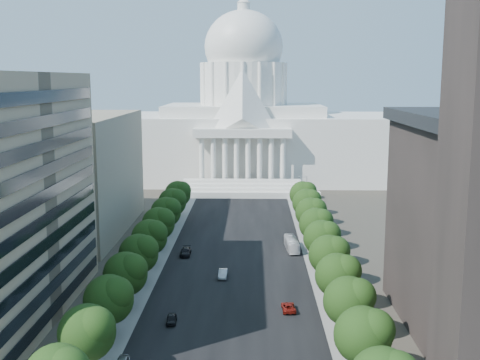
# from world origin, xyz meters

# --- Properties ---
(road_asphalt) EXTENTS (30.00, 260.00, 0.01)m
(road_asphalt) POSITION_xyz_m (0.00, 90.00, 0.00)
(road_asphalt) COLOR black
(road_asphalt) RESTS_ON ground
(sidewalk_left) EXTENTS (8.00, 260.00, 0.02)m
(sidewalk_left) POSITION_xyz_m (-19.00, 90.00, 0.00)
(sidewalk_left) COLOR gray
(sidewalk_left) RESTS_ON ground
(sidewalk_right) EXTENTS (8.00, 260.00, 0.02)m
(sidewalk_right) POSITION_xyz_m (19.00, 90.00, 0.00)
(sidewalk_right) COLOR gray
(sidewalk_right) RESTS_ON ground
(capitol) EXTENTS (120.00, 56.00, 73.00)m
(capitol) POSITION_xyz_m (0.00, 184.89, 20.01)
(capitol) COLOR white
(capitol) RESTS_ON ground
(office_block_left_far) EXTENTS (38.00, 52.00, 30.00)m
(office_block_left_far) POSITION_xyz_m (-48.00, 100.00, 15.00)
(office_block_left_far) COLOR gray
(office_block_left_far) RESTS_ON ground
(tree_l_b) EXTENTS (7.79, 7.60, 9.97)m
(tree_l_b) POSITION_xyz_m (-17.66, 23.81, 6.45)
(tree_l_b) COLOR #33261C
(tree_l_b) RESTS_ON ground
(tree_l_c) EXTENTS (7.79, 7.60, 9.97)m
(tree_l_c) POSITION_xyz_m (-17.66, 35.81, 6.45)
(tree_l_c) COLOR #33261C
(tree_l_c) RESTS_ON ground
(tree_l_d) EXTENTS (7.79, 7.60, 9.97)m
(tree_l_d) POSITION_xyz_m (-17.66, 47.81, 6.45)
(tree_l_d) COLOR #33261C
(tree_l_d) RESTS_ON ground
(tree_l_e) EXTENTS (7.79, 7.60, 9.97)m
(tree_l_e) POSITION_xyz_m (-17.66, 59.81, 6.45)
(tree_l_e) COLOR #33261C
(tree_l_e) RESTS_ON ground
(tree_l_f) EXTENTS (7.79, 7.60, 9.97)m
(tree_l_f) POSITION_xyz_m (-17.66, 71.81, 6.45)
(tree_l_f) COLOR #33261C
(tree_l_f) RESTS_ON ground
(tree_l_g) EXTENTS (7.79, 7.60, 9.97)m
(tree_l_g) POSITION_xyz_m (-17.66, 83.81, 6.45)
(tree_l_g) COLOR #33261C
(tree_l_g) RESTS_ON ground
(tree_l_h) EXTENTS (7.79, 7.60, 9.97)m
(tree_l_h) POSITION_xyz_m (-17.66, 95.81, 6.45)
(tree_l_h) COLOR #33261C
(tree_l_h) RESTS_ON ground
(tree_l_i) EXTENTS (7.79, 7.60, 9.97)m
(tree_l_i) POSITION_xyz_m (-17.66, 107.81, 6.45)
(tree_l_i) COLOR #33261C
(tree_l_i) RESTS_ON ground
(tree_l_j) EXTENTS (7.79, 7.60, 9.97)m
(tree_l_j) POSITION_xyz_m (-17.66, 119.81, 6.45)
(tree_l_j) COLOR #33261C
(tree_l_j) RESTS_ON ground
(tree_r_b) EXTENTS (7.79, 7.60, 9.97)m
(tree_r_b) POSITION_xyz_m (18.34, 23.81, 6.45)
(tree_r_b) COLOR #33261C
(tree_r_b) RESTS_ON ground
(tree_r_c) EXTENTS (7.79, 7.60, 9.97)m
(tree_r_c) POSITION_xyz_m (18.34, 35.81, 6.45)
(tree_r_c) COLOR #33261C
(tree_r_c) RESTS_ON ground
(tree_r_d) EXTENTS (7.79, 7.60, 9.97)m
(tree_r_d) POSITION_xyz_m (18.34, 47.81, 6.45)
(tree_r_d) COLOR #33261C
(tree_r_d) RESTS_ON ground
(tree_r_e) EXTENTS (7.79, 7.60, 9.97)m
(tree_r_e) POSITION_xyz_m (18.34, 59.81, 6.45)
(tree_r_e) COLOR #33261C
(tree_r_e) RESTS_ON ground
(tree_r_f) EXTENTS (7.79, 7.60, 9.97)m
(tree_r_f) POSITION_xyz_m (18.34, 71.81, 6.45)
(tree_r_f) COLOR #33261C
(tree_r_f) RESTS_ON ground
(tree_r_g) EXTENTS (7.79, 7.60, 9.97)m
(tree_r_g) POSITION_xyz_m (18.34, 83.81, 6.45)
(tree_r_g) COLOR #33261C
(tree_r_g) RESTS_ON ground
(tree_r_h) EXTENTS (7.79, 7.60, 9.97)m
(tree_r_h) POSITION_xyz_m (18.34, 95.81, 6.45)
(tree_r_h) COLOR #33261C
(tree_r_h) RESTS_ON ground
(tree_r_i) EXTENTS (7.79, 7.60, 9.97)m
(tree_r_i) POSITION_xyz_m (18.34, 107.81, 6.45)
(tree_r_i) COLOR #33261C
(tree_r_i) RESTS_ON ground
(tree_r_j) EXTENTS (7.79, 7.60, 9.97)m
(tree_r_j) POSITION_xyz_m (18.34, 119.81, 6.45)
(tree_r_j) COLOR #33261C
(tree_r_j) RESTS_ON ground
(streetlight_b) EXTENTS (2.61, 0.44, 9.00)m
(streetlight_b) POSITION_xyz_m (19.90, 35.00, 5.82)
(streetlight_b) COLOR gray
(streetlight_b) RESTS_ON ground
(streetlight_c) EXTENTS (2.61, 0.44, 9.00)m
(streetlight_c) POSITION_xyz_m (19.90, 60.00, 5.82)
(streetlight_c) COLOR gray
(streetlight_c) RESTS_ON ground
(streetlight_d) EXTENTS (2.61, 0.44, 9.00)m
(streetlight_d) POSITION_xyz_m (19.90, 85.00, 5.82)
(streetlight_d) COLOR gray
(streetlight_d) RESTS_ON ground
(streetlight_e) EXTENTS (2.61, 0.44, 9.00)m
(streetlight_e) POSITION_xyz_m (19.90, 110.00, 5.82)
(streetlight_e) COLOR gray
(streetlight_e) RESTS_ON ground
(streetlight_f) EXTENTS (2.61, 0.44, 9.00)m
(streetlight_f) POSITION_xyz_m (19.90, 135.00, 5.82)
(streetlight_f) COLOR gray
(streetlight_f) RESTS_ON ground
(car_dark_a) EXTENTS (1.80, 4.05, 1.35)m
(car_dark_a) POSITION_xyz_m (-9.40, 41.81, 0.68)
(car_dark_a) COLOR black
(car_dark_a) RESTS_ON ground
(car_silver) EXTENTS (1.81, 4.84, 1.58)m
(car_silver) POSITION_xyz_m (-2.18, 64.56, 0.79)
(car_silver) COLOR #A1A4A9
(car_silver) RESTS_ON ground
(car_red) EXTENTS (2.46, 4.88, 1.33)m
(car_red) POSITION_xyz_m (9.80, 47.44, 0.66)
(car_red) COLOR maroon
(car_red) RESTS_ON ground
(car_dark_b) EXTENTS (2.26, 5.54, 1.61)m
(car_dark_b) POSITION_xyz_m (-11.30, 79.41, 0.80)
(car_dark_b) COLOR black
(car_dark_b) RESTS_ON ground
(city_bus) EXTENTS (3.12, 10.34, 2.84)m
(city_bus) POSITION_xyz_m (12.69, 84.23, 1.42)
(city_bus) COLOR silver
(city_bus) RESTS_ON ground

